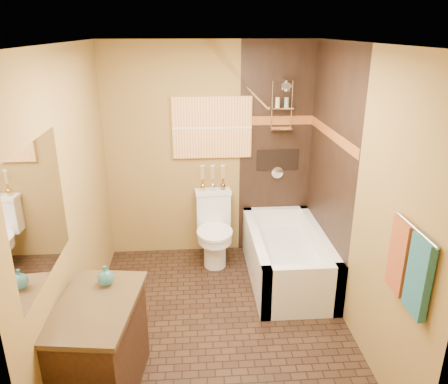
{
  "coord_description": "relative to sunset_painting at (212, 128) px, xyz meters",
  "views": [
    {
      "loc": [
        -0.21,
        -3.4,
        2.61
      ],
      "look_at": [
        0.08,
        0.4,
        1.17
      ],
      "focal_mm": 35.0,
      "sensor_mm": 36.0,
      "label": 1
    }
  ],
  "objects": [
    {
      "name": "bud_vases",
      "position": [
        0.0,
        -0.09,
        -0.56
      ],
      "size": [
        0.3,
        0.06,
        0.3
      ],
      "color": "gold",
      "rests_on": "toilet"
    },
    {
      "name": "alcove_tile_back",
      "position": [
        0.75,
        0.01,
        -0.3
      ],
      "size": [
        0.85,
        0.01,
        2.5
      ],
      "primitive_type": "cube",
      "color": "black",
      "rests_on": "wall_back"
    },
    {
      "name": "sunset_painting",
      "position": [
        0.0,
        0.0,
        0.0
      ],
      "size": [
        0.9,
        0.04,
        0.7
      ],
      "primitive_type": "cube",
      "color": "orange",
      "rests_on": "wall_back"
    },
    {
      "name": "ceiling",
      "position": [
        -0.03,
        -1.48,
        0.95
      ],
      "size": [
        3.0,
        3.0,
        0.0
      ],
      "primitive_type": "plane",
      "color": "silver",
      "rests_on": "wall_back"
    },
    {
      "name": "teal_bottle",
      "position": [
        -0.9,
        -1.98,
        -0.68
      ],
      "size": [
        0.15,
        0.15,
        0.19
      ],
      "primitive_type": null,
      "rotation": [
        0.0,
        0.0,
        -0.28
      ],
      "color": "teal",
      "rests_on": "vanity"
    },
    {
      "name": "mosaic_band_back",
      "position": [
        0.75,
        0.0,
        0.07
      ],
      "size": [
        0.85,
        0.01,
        0.1
      ],
      "primitive_type": "cube",
      "color": "brown",
      "rests_on": "alcove_tile_back"
    },
    {
      "name": "towel_teal",
      "position": [
        1.13,
        -2.66,
        -0.37
      ],
      "size": [
        0.05,
        0.22,
        0.52
      ],
      "primitive_type": "cube",
      "color": "navy",
      "rests_on": "towel_bar"
    },
    {
      "name": "toilet",
      "position": [
        0.0,
        -0.27,
        -1.13
      ],
      "size": [
        0.43,
        0.63,
        0.83
      ],
      "rotation": [
        0.0,
        0.0,
        0.07
      ],
      "color": "white",
      "rests_on": "floor"
    },
    {
      "name": "towel_bar",
      "position": [
        1.12,
        -2.53,
        -0.1
      ],
      "size": [
        0.02,
        0.55,
        0.02
      ],
      "primitive_type": "cylinder",
      "rotation": [
        1.57,
        0.0,
        0.0
      ],
      "color": "silver",
      "rests_on": "wall_right"
    },
    {
      "name": "towel_rust",
      "position": [
        1.13,
        -2.4,
        -0.37
      ],
      "size": [
        0.05,
        0.22,
        0.52
      ],
      "primitive_type": "cube",
      "color": "#983C1B",
      "rests_on": "towel_bar"
    },
    {
      "name": "curtain_rod",
      "position": [
        0.37,
        -0.73,
        0.47
      ],
      "size": [
        0.03,
        1.55,
        0.03
      ],
      "primitive_type": "cylinder",
      "rotation": [
        1.57,
        0.0,
        0.0
      ],
      "color": "silver",
      "rests_on": "wall_back"
    },
    {
      "name": "vanity",
      "position": [
        -0.95,
        -2.22,
        -1.15
      ],
      "size": [
        0.66,
        0.96,
        0.79
      ],
      "rotation": [
        0.0,
        0.0,
        -0.13
      ],
      "color": "black",
      "rests_on": "floor"
    },
    {
      "name": "alcove_niche",
      "position": [
        0.77,
        0.01,
        -0.4
      ],
      "size": [
        0.5,
        0.01,
        0.25
      ],
      "primitive_type": "cube",
      "color": "black",
      "rests_on": "alcove_tile_back"
    },
    {
      "name": "floor",
      "position": [
        -0.03,
        -1.48,
        -1.55
      ],
      "size": [
        3.0,
        3.0,
        0.0
      ],
      "primitive_type": "plane",
      "color": "black",
      "rests_on": "ground"
    },
    {
      "name": "wall_front",
      "position": [
        -0.03,
        -2.98,
        -0.3
      ],
      "size": [
        2.4,
        0.02,
        2.5
      ],
      "primitive_type": "cube",
      "color": "olive",
      "rests_on": "floor"
    },
    {
      "name": "wall_left",
      "position": [
        -1.23,
        -1.48,
        -0.3
      ],
      "size": [
        0.02,
        3.0,
        2.5
      ],
      "primitive_type": "cube",
      "color": "olive",
      "rests_on": "floor"
    },
    {
      "name": "wall_right",
      "position": [
        1.17,
        -1.48,
        -0.3
      ],
      "size": [
        0.02,
        3.0,
        2.5
      ],
      "primitive_type": "cube",
      "color": "olive",
      "rests_on": "floor"
    },
    {
      "name": "vanity_mirror",
      "position": [
        -1.22,
        -2.22,
        -0.05
      ],
      "size": [
        0.01,
        1.0,
        0.9
      ],
      "primitive_type": "cube",
      "color": "white",
      "rests_on": "wall_left"
    },
    {
      "name": "shower_fixtures",
      "position": [
        0.77,
        -0.1,
        0.12
      ],
      "size": [
        0.24,
        0.33,
        1.16
      ],
      "color": "silver",
      "rests_on": "floor"
    },
    {
      "name": "mosaic_band_right",
      "position": [
        1.15,
        -0.73,
        0.07
      ],
      "size": [
        0.01,
        1.5,
        0.1
      ],
      "primitive_type": "cube",
      "color": "brown",
      "rests_on": "alcove_tile_right"
    },
    {
      "name": "wall_back",
      "position": [
        -0.03,
        0.02,
        -0.3
      ],
      "size": [
        2.4,
        0.02,
        2.5
      ],
      "primitive_type": "cube",
      "color": "olive",
      "rests_on": "floor"
    },
    {
      "name": "alcove_tile_right",
      "position": [
        1.16,
        -0.73,
        -0.3
      ],
      "size": [
        0.01,
        1.5,
        2.5
      ],
      "primitive_type": "cube",
      "color": "black",
      "rests_on": "wall_right"
    },
    {
      "name": "bathtub",
      "position": [
        0.77,
        -0.73,
        -1.33
      ],
      "size": [
        0.8,
        1.5,
        0.55
      ],
      "color": "white",
      "rests_on": "floor"
    }
  ]
}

